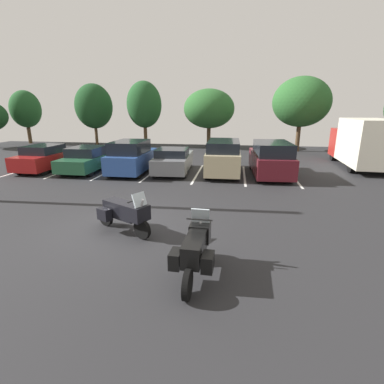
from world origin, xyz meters
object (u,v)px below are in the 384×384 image
object	(u,v)px
car_blue	(132,157)
car_maroon	(271,159)
car_green	(89,159)
car_red	(47,158)
box_truck	(363,143)
car_champagne	(223,157)
motorcycle_second	(196,249)
motorcycle_touring	(124,212)
car_grey	(173,161)

from	to	relation	value
car_blue	car_maroon	bearing A→B (deg)	3.05
car_green	car_red	bearing A→B (deg)	-177.31
car_red	box_truck	distance (m)	19.69
car_green	car_champagne	xyz separation A→B (m)	(8.11, 0.28, 0.27)
car_green	car_blue	world-z (taller)	car_blue
motorcycle_second	car_champagne	world-z (taller)	car_champagne
motorcycle_touring	car_grey	bearing A→B (deg)	92.25
car_red	car_champagne	bearing A→B (deg)	2.14
motorcycle_second	car_green	bearing A→B (deg)	127.18
car_champagne	car_red	bearing A→B (deg)	-177.86
motorcycle_second	car_green	world-z (taller)	car_green
car_champagne	box_truck	xyz separation A→B (m)	(8.54, 3.03, 0.61)
car_grey	box_truck	world-z (taller)	box_truck
motorcycle_touring	motorcycle_second	distance (m)	3.16
motorcycle_touring	motorcycle_second	bearing A→B (deg)	-39.43
car_red	car_blue	size ratio (longest dim) A/B	1.07
car_maroon	box_truck	distance (m)	6.73
car_green	car_grey	bearing A→B (deg)	2.05
car_red	car_champagne	world-z (taller)	car_champagne
car_blue	car_champagne	xyz separation A→B (m)	(5.30, 0.56, 0.06)
motorcycle_touring	motorcycle_second	world-z (taller)	motorcycle_second
motorcycle_second	car_maroon	bearing A→B (deg)	75.37
motorcycle_second	car_red	world-z (taller)	car_red
motorcycle_touring	car_green	distance (m)	10.13
car_red	car_maroon	world-z (taller)	car_maroon
car_blue	car_champagne	distance (m)	5.33
motorcycle_second	box_truck	xyz separation A→B (m)	(8.69, 13.81, 0.94)
car_blue	box_truck	size ratio (longest dim) A/B	0.63
motorcycle_second	car_champagne	bearing A→B (deg)	89.23
motorcycle_second	box_truck	size ratio (longest dim) A/B	0.33
motorcycle_second	car_blue	bearing A→B (deg)	116.76
car_maroon	car_champagne	bearing A→B (deg)	177.08
motorcycle_touring	car_maroon	size ratio (longest dim) A/B	0.43
car_grey	car_champagne	size ratio (longest dim) A/B	0.92
car_maroon	car_grey	bearing A→B (deg)	179.57
motorcycle_touring	car_champagne	size ratio (longest dim) A/B	0.43
motorcycle_second	car_red	distance (m)	14.89
motorcycle_touring	car_green	size ratio (longest dim) A/B	0.43
motorcycle_touring	car_blue	distance (m)	8.65
car_red	car_champagne	size ratio (longest dim) A/B	0.95
motorcycle_touring	car_champagne	bearing A→B (deg)	73.55
car_maroon	box_truck	bearing A→B (deg)	28.18
car_green	car_blue	bearing A→B (deg)	-5.67
car_red	car_maroon	xyz separation A→B (m)	(13.46, 0.27, 0.21)
motorcycle_second	car_maroon	distance (m)	11.00
motorcycle_second	car_blue	xyz separation A→B (m)	(-5.15, 10.22, 0.27)
car_blue	car_red	bearing A→B (deg)	178.43
motorcycle_second	car_grey	bearing A→B (deg)	104.60
car_blue	box_truck	bearing A→B (deg)	14.53
car_grey	car_champagne	distance (m)	2.94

